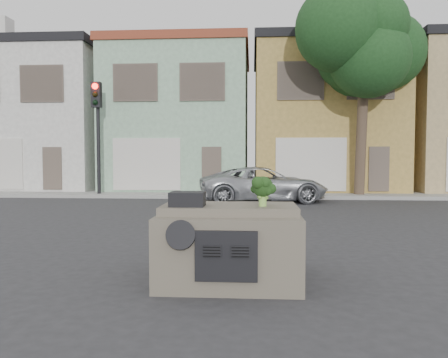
# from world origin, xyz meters

# --- Properties ---
(ground_plane) EXTENTS (120.00, 120.00, 0.00)m
(ground_plane) POSITION_xyz_m (0.00, 0.00, 0.00)
(ground_plane) COLOR #303033
(ground_plane) RESTS_ON ground
(sidewalk) EXTENTS (40.00, 3.00, 0.15)m
(sidewalk) POSITION_xyz_m (0.00, 10.50, 0.07)
(sidewalk) COLOR gray
(sidewalk) RESTS_ON ground
(townhouse_white) EXTENTS (7.20, 8.20, 7.55)m
(townhouse_white) POSITION_xyz_m (-11.00, 14.50, 3.77)
(townhouse_white) COLOR silver
(townhouse_white) RESTS_ON ground
(townhouse_mint) EXTENTS (7.20, 8.20, 7.55)m
(townhouse_mint) POSITION_xyz_m (-3.50, 14.50, 3.77)
(townhouse_mint) COLOR #90B897
(townhouse_mint) RESTS_ON ground
(townhouse_tan) EXTENTS (7.20, 8.20, 7.55)m
(townhouse_tan) POSITION_xyz_m (4.00, 14.50, 3.77)
(townhouse_tan) COLOR #AF8E45
(townhouse_tan) RESTS_ON ground
(silver_pickup) EXTENTS (5.41, 3.35, 1.40)m
(silver_pickup) POSITION_xyz_m (0.77, 7.88, 0.00)
(silver_pickup) COLOR #B1B4BA
(silver_pickup) RESTS_ON ground
(traffic_signal) EXTENTS (0.40, 0.40, 5.10)m
(traffic_signal) POSITION_xyz_m (-6.50, 9.50, 2.55)
(traffic_signal) COLOR black
(traffic_signal) RESTS_ON ground
(tree_near) EXTENTS (4.40, 4.00, 8.50)m
(tree_near) POSITION_xyz_m (5.00, 9.80, 4.25)
(tree_near) COLOR #1B411C
(tree_near) RESTS_ON ground
(car_dashboard) EXTENTS (2.00, 1.80, 1.12)m
(car_dashboard) POSITION_xyz_m (0.00, -3.00, 0.56)
(car_dashboard) COLOR #645C4E
(car_dashboard) RESTS_ON ground
(instrument_hump) EXTENTS (0.48, 0.38, 0.20)m
(instrument_hump) POSITION_xyz_m (-0.58, -3.35, 1.22)
(instrument_hump) COLOR black
(instrument_hump) RESTS_ON car_dashboard
(wiper_arm) EXTENTS (0.69, 0.15, 0.02)m
(wiper_arm) POSITION_xyz_m (0.28, -2.62, 1.13)
(wiper_arm) COLOR black
(wiper_arm) RESTS_ON car_dashboard
(broccoli) EXTENTS (0.46, 0.46, 0.43)m
(broccoli) POSITION_xyz_m (0.47, -3.30, 1.33)
(broccoli) COLOR #193312
(broccoli) RESTS_ON car_dashboard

